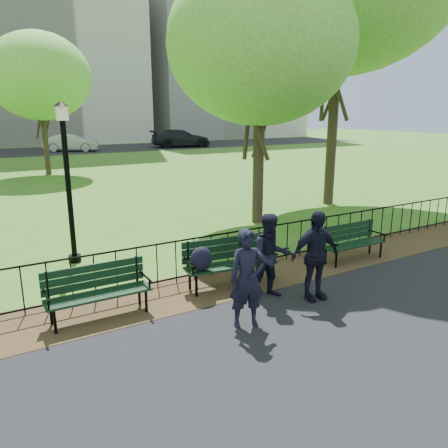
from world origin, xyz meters
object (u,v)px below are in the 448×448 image
park_bench_left_a (97,286)px  lamppost (68,178)px  tree_far_c (39,77)px  person_mid (271,256)px  sedan_silver (71,143)px  sedan_dark (181,138)px  tree_near_e (261,44)px  park_bench_right_a (352,238)px  park_bench_main (217,258)px  person_left (247,279)px  person_right (315,256)px

park_bench_left_a → lamppost: bearing=85.0°
tree_far_c → person_mid: (0.66, -19.32, -4.28)m
sedan_silver → sedan_dark: bearing=-69.9°
tree_near_e → tree_far_c: (-3.75, 14.50, -0.11)m
park_bench_right_a → person_mid: bearing=-164.6°
park_bench_main → park_bench_right_a: size_ratio=1.15×
person_mid → sedan_silver: (3.49, 33.00, -0.06)m
park_bench_left_a → person_left: bearing=-38.1°
lamppost → person_mid: (2.66, -3.89, -1.14)m
person_left → person_right: bearing=25.3°
lamppost → tree_far_c: 15.87m
sedan_silver → park_bench_right_a: bearing=-157.7°
park_bench_left_a → lamppost: size_ratio=0.48×
tree_far_c → park_bench_main: bearing=-89.9°
person_right → sedan_silver: (2.84, 33.46, -0.10)m
person_mid → person_right: (0.65, -0.45, 0.04)m
park_bench_left_a → person_mid: size_ratio=1.08×
park_bench_right_a → person_right: size_ratio=0.99×
person_right → sedan_dark: person_right is taller
park_bench_main → person_mid: (0.64, -0.84, 0.16)m
park_bench_right_a → person_left: person_left is taller
person_left → sedan_silver: 34.00m
park_bench_right_a → person_mid: person_mid is taller
tree_far_c → person_right: size_ratio=4.43×
park_bench_right_a → person_mid: size_ratio=1.03×
person_left → tree_far_c: bearing=105.6°
person_left → person_right: size_ratio=0.97×
sedan_silver → park_bench_left_a: bearing=-167.9°
park_bench_right_a → person_right: person_right is taller
lamppost → tree_near_e: (5.74, 0.92, 3.25)m
park_bench_left_a → sedan_silver: size_ratio=0.39×
park_bench_left_a → person_mid: 3.06m
tree_far_c → sedan_dark: 19.77m
park_bench_main → lamppost: size_ratio=0.52×
lamppost → sedan_dark: size_ratio=0.63×
person_right → person_mid: bearing=152.6°
park_bench_main → sedan_silver: sedan_silver is taller
park_bench_left_a → sedan_dark: 35.62m
park_bench_left_a → sedan_silver: 32.80m
tree_near_e → park_bench_left_a: bearing=-146.5°
person_left → park_bench_left_a: bearing=158.2°
park_bench_main → sedan_dark: 34.62m
park_bench_right_a → person_mid: (-2.87, -0.75, 0.27)m
tree_far_c → person_mid: bearing=-88.0°
park_bench_left_a → person_left: (1.95, -1.55, 0.26)m
park_bench_right_a → person_right: 2.55m
park_bench_main → park_bench_left_a: size_ratio=1.10×
tree_near_e → sedan_silver: size_ratio=1.69×
person_mid → sedan_silver: size_ratio=0.36×
lamppost → sedan_silver: 29.78m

